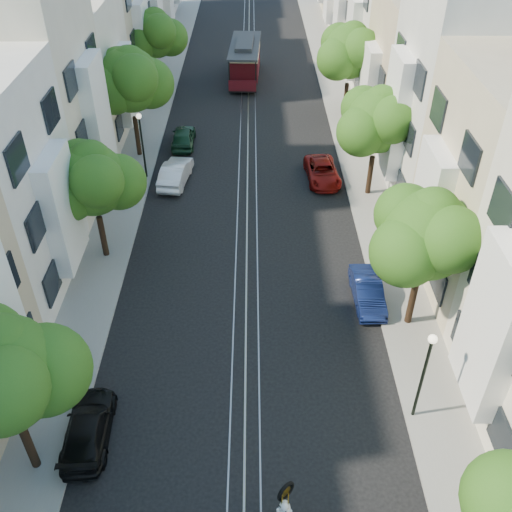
{
  "coord_description": "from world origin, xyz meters",
  "views": [
    {
      "loc": [
        0.33,
        -9.29,
        17.86
      ],
      "look_at": [
        0.46,
        11.08,
        2.2
      ],
      "focal_mm": 40.0,
      "sensor_mm": 36.0,
      "label": 1
    }
  ],
  "objects_px": {
    "parked_car_e_far": "(322,172)",
    "tree_w_a": "(2,376)",
    "tree_w_b": "(93,182)",
    "parked_car_e_mid": "(368,291)",
    "lamp_west": "(141,136)",
    "tree_e_d": "(351,52)",
    "tree_e_b": "(428,237)",
    "parked_car_w_near": "(88,428)",
    "tree_w_c": "(131,82)",
    "parked_car_w_far": "(183,137)",
    "tree_w_d": "(155,35)",
    "parked_car_w_mid": "(176,173)",
    "tree_e_c": "(378,122)",
    "cable_car": "(245,59)",
    "lamp_east": "(426,365)"
  },
  "relations": [
    {
      "from": "parked_car_e_far",
      "to": "tree_w_a",
      "type": "bearing_deg",
      "value": -124.74
    },
    {
      "from": "tree_w_b",
      "to": "parked_car_e_mid",
      "type": "xyz_separation_m",
      "value": [
        12.74,
        -3.5,
        -3.81
      ]
    },
    {
      "from": "tree_w_b",
      "to": "parked_car_e_far",
      "type": "relative_size",
      "value": 1.54
    },
    {
      "from": "lamp_west",
      "to": "parked_car_e_mid",
      "type": "xyz_separation_m",
      "value": [
        11.9,
        -11.52,
        -2.26
      ]
    },
    {
      "from": "tree_e_d",
      "to": "parked_car_e_far",
      "type": "distance_m",
      "value": 10.53
    },
    {
      "from": "tree_e_d",
      "to": "tree_w_a",
      "type": "relative_size",
      "value": 1.02
    },
    {
      "from": "tree_e_b",
      "to": "parked_car_w_near",
      "type": "bearing_deg",
      "value": -155.66
    },
    {
      "from": "tree_w_c",
      "to": "tree_w_a",
      "type": "bearing_deg",
      "value": -90.0
    },
    {
      "from": "parked_car_w_far",
      "to": "lamp_west",
      "type": "bearing_deg",
      "value": 66.63
    },
    {
      "from": "parked_car_e_mid",
      "to": "parked_car_w_far",
      "type": "height_order",
      "value": "parked_car_w_far"
    },
    {
      "from": "tree_w_a",
      "to": "parked_car_e_mid",
      "type": "relative_size",
      "value": 1.88
    },
    {
      "from": "tree_w_d",
      "to": "parked_car_e_mid",
      "type": "height_order",
      "value": "tree_w_d"
    },
    {
      "from": "parked_car_e_mid",
      "to": "parked_car_e_far",
      "type": "relative_size",
      "value": 0.87
    },
    {
      "from": "tree_w_d",
      "to": "tree_w_c",
      "type": "bearing_deg",
      "value": -90.0
    },
    {
      "from": "tree_w_a",
      "to": "parked_car_w_near",
      "type": "height_order",
      "value": "tree_w_a"
    },
    {
      "from": "parked_car_w_mid",
      "to": "tree_e_c",
      "type": "bearing_deg",
      "value": -179.93
    },
    {
      "from": "parked_car_e_mid",
      "to": "tree_e_c",
      "type": "bearing_deg",
      "value": 78.85
    },
    {
      "from": "tree_w_b",
      "to": "lamp_west",
      "type": "distance_m",
      "value": 8.22
    },
    {
      "from": "tree_e_b",
      "to": "tree_w_d",
      "type": "relative_size",
      "value": 1.03
    },
    {
      "from": "tree_w_b",
      "to": "parked_car_w_mid",
      "type": "height_order",
      "value": "tree_w_b"
    },
    {
      "from": "parked_car_w_near",
      "to": "tree_e_d",
      "type": "bearing_deg",
      "value": -117.5
    },
    {
      "from": "tree_e_d",
      "to": "parked_car_w_mid",
      "type": "height_order",
      "value": "tree_e_d"
    },
    {
      "from": "tree_w_a",
      "to": "tree_w_d",
      "type": "distance_m",
      "value": 34.0
    },
    {
      "from": "lamp_west",
      "to": "parked_car_w_far",
      "type": "bearing_deg",
      "value": 67.15
    },
    {
      "from": "tree_e_b",
      "to": "tree_w_c",
      "type": "xyz_separation_m",
      "value": [
        -14.4,
        16.0,
        0.34
      ]
    },
    {
      "from": "cable_car",
      "to": "tree_e_d",
      "type": "bearing_deg",
      "value": -44.26
    },
    {
      "from": "tree_w_d",
      "to": "parked_car_w_far",
      "type": "height_order",
      "value": "tree_w_d"
    },
    {
      "from": "parked_car_e_far",
      "to": "parked_car_w_near",
      "type": "relative_size",
      "value": 1.04
    },
    {
      "from": "lamp_west",
      "to": "parked_car_w_far",
      "type": "height_order",
      "value": "lamp_west"
    },
    {
      "from": "cable_car",
      "to": "parked_car_e_mid",
      "type": "relative_size",
      "value": 2.2
    },
    {
      "from": "cable_car",
      "to": "tree_w_d",
      "type": "bearing_deg",
      "value": -152.8
    },
    {
      "from": "parked_car_e_mid",
      "to": "parked_car_e_far",
      "type": "bearing_deg",
      "value": 93.68
    },
    {
      "from": "tree_e_d",
      "to": "lamp_east",
      "type": "distance_m",
      "value": 27.07
    },
    {
      "from": "cable_car",
      "to": "parked_car_w_far",
      "type": "xyz_separation_m",
      "value": [
        -4.12,
        -12.58,
        -1.12
      ]
    },
    {
      "from": "tree_w_c",
      "to": "parked_car_e_far",
      "type": "height_order",
      "value": "tree_w_c"
    },
    {
      "from": "tree_w_a",
      "to": "parked_car_w_far",
      "type": "bearing_deg",
      "value": 83.63
    },
    {
      "from": "tree_e_d",
      "to": "tree_w_d",
      "type": "xyz_separation_m",
      "value": [
        -14.4,
        5.0,
        -0.27
      ]
    },
    {
      "from": "cable_car",
      "to": "parked_car_e_mid",
      "type": "height_order",
      "value": "cable_car"
    },
    {
      "from": "tree_e_d",
      "to": "parked_car_w_mid",
      "type": "distance_m",
      "value": 15.6
    },
    {
      "from": "tree_e_d",
      "to": "parked_car_w_near",
      "type": "height_order",
      "value": "tree_e_d"
    },
    {
      "from": "tree_e_b",
      "to": "lamp_west",
      "type": "distance_m",
      "value": 18.9
    },
    {
      "from": "parked_car_e_mid",
      "to": "parked_car_e_far",
      "type": "xyz_separation_m",
      "value": [
        -0.97,
        11.25,
        -0.02
      ]
    },
    {
      "from": "tree_e_c",
      "to": "tree_w_d",
      "type": "xyz_separation_m",
      "value": [
        -14.4,
        16.0,
        0.0
      ]
    },
    {
      "from": "cable_car",
      "to": "tree_e_b",
      "type": "bearing_deg",
      "value": -73.13
    },
    {
      "from": "tree_e_c",
      "to": "tree_w_c",
      "type": "relative_size",
      "value": 0.92
    },
    {
      "from": "tree_e_d",
      "to": "parked_car_e_far",
      "type": "bearing_deg",
      "value": -105.86
    },
    {
      "from": "tree_e_c",
      "to": "parked_car_w_near",
      "type": "distance_m",
      "value": 21.55
    },
    {
      "from": "cable_car",
      "to": "parked_car_e_far",
      "type": "height_order",
      "value": "cable_car"
    },
    {
      "from": "parked_car_w_near",
      "to": "tree_w_d",
      "type": "bearing_deg",
      "value": -90.01
    },
    {
      "from": "tree_w_a",
      "to": "tree_e_c",
      "type": "bearing_deg",
      "value": 51.34
    }
  ]
}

